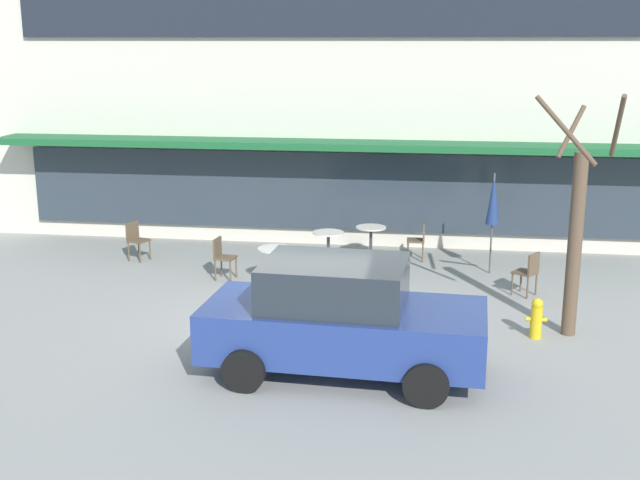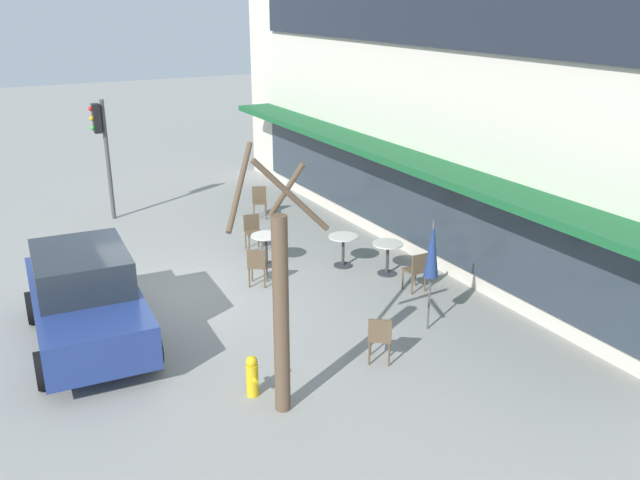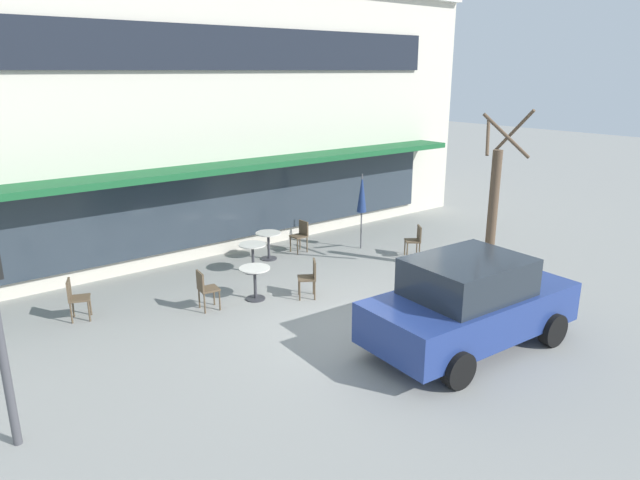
{
  "view_description": "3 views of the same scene",
  "coord_description": "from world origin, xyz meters",
  "px_view_note": "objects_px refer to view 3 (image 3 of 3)",
  "views": [
    {
      "loc": [
        2.32,
        -13.16,
        4.93
      ],
      "look_at": [
        0.02,
        2.92,
        0.88
      ],
      "focal_mm": 45.0,
      "sensor_mm": 36.0,
      "label": 1
    },
    {
      "loc": [
        12.94,
        -3.4,
        6.05
      ],
      "look_at": [
        0.52,
        3.26,
        0.96
      ],
      "focal_mm": 38.0,
      "sensor_mm": 36.0,
      "label": 2
    },
    {
      "loc": [
        -7.18,
        -7.81,
        5.0
      ],
      "look_at": [
        0.7,
        2.2,
        1.2
      ],
      "focal_mm": 32.0,
      "sensor_mm": 36.0,
      "label": 3
    }
  ],
  "objects_px": {
    "cafe_chair_2": "(301,234)",
    "cafe_chair_4": "(205,287)",
    "parked_sedan": "(470,303)",
    "cafe_chair_1": "(310,276)",
    "cafe_table_streetside": "(255,278)",
    "cafe_table_near_wall": "(268,241)",
    "cafe_chair_0": "(75,296)",
    "patio_umbrella_green_folded": "(362,194)",
    "street_tree": "(494,204)",
    "fire_hydrant": "(483,268)",
    "cafe_chair_3": "(415,239)",
    "cafe_table_by_tree": "(253,253)"
  },
  "relations": [
    {
      "from": "cafe_table_by_tree",
      "to": "cafe_chair_4",
      "type": "xyz_separation_m",
      "value": [
        -2.08,
        -1.43,
        0.01
      ]
    },
    {
      "from": "cafe_chair_0",
      "to": "parked_sedan",
      "type": "xyz_separation_m",
      "value": [
        5.42,
        -5.77,
        0.35
      ]
    },
    {
      "from": "cafe_table_by_tree",
      "to": "cafe_chair_3",
      "type": "height_order",
      "value": "cafe_chair_3"
    },
    {
      "from": "patio_umbrella_green_folded",
      "to": "street_tree",
      "type": "relative_size",
      "value": 0.53
    },
    {
      "from": "cafe_table_near_wall",
      "to": "cafe_chair_4",
      "type": "distance_m",
      "value": 3.63
    },
    {
      "from": "cafe_chair_3",
      "to": "parked_sedan",
      "type": "height_order",
      "value": "parked_sedan"
    },
    {
      "from": "cafe_table_near_wall",
      "to": "fire_hydrant",
      "type": "height_order",
      "value": "cafe_table_near_wall"
    },
    {
      "from": "cafe_table_streetside",
      "to": "cafe_chair_2",
      "type": "relative_size",
      "value": 0.85
    },
    {
      "from": "cafe_chair_0",
      "to": "cafe_chair_4",
      "type": "bearing_deg",
      "value": -27.05
    },
    {
      "from": "cafe_chair_2",
      "to": "fire_hydrant",
      "type": "height_order",
      "value": "cafe_chair_2"
    },
    {
      "from": "cafe_chair_2",
      "to": "patio_umbrella_green_folded",
      "type": "bearing_deg",
      "value": -28.37
    },
    {
      "from": "cafe_chair_0",
      "to": "cafe_chair_4",
      "type": "distance_m",
      "value": 2.64
    },
    {
      "from": "cafe_table_by_tree",
      "to": "cafe_chair_4",
      "type": "bearing_deg",
      "value": -145.46
    },
    {
      "from": "cafe_table_near_wall",
      "to": "cafe_table_streetside",
      "type": "distance_m",
      "value": 2.88
    },
    {
      "from": "cafe_table_by_tree",
      "to": "street_tree",
      "type": "bearing_deg",
      "value": -39.06
    },
    {
      "from": "cafe_chair_3",
      "to": "street_tree",
      "type": "height_order",
      "value": "street_tree"
    },
    {
      "from": "patio_umbrella_green_folded",
      "to": "cafe_chair_4",
      "type": "distance_m",
      "value": 5.89
    },
    {
      "from": "cafe_chair_1",
      "to": "cafe_chair_4",
      "type": "relative_size",
      "value": 1.0
    },
    {
      "from": "cafe_chair_1",
      "to": "cafe_chair_2",
      "type": "distance_m",
      "value": 3.47
    },
    {
      "from": "cafe_table_streetside",
      "to": "cafe_chair_1",
      "type": "distance_m",
      "value": 1.24
    },
    {
      "from": "cafe_chair_1",
      "to": "street_tree",
      "type": "xyz_separation_m",
      "value": [
        4.56,
        -1.55,
        1.29
      ]
    },
    {
      "from": "cafe_table_streetside",
      "to": "cafe_chair_0",
      "type": "bearing_deg",
      "value": 158.99
    },
    {
      "from": "cafe_table_near_wall",
      "to": "cafe_chair_3",
      "type": "bearing_deg",
      "value": -35.47
    },
    {
      "from": "cafe_table_near_wall",
      "to": "cafe_chair_1",
      "type": "bearing_deg",
      "value": -104.99
    },
    {
      "from": "cafe_table_near_wall",
      "to": "cafe_table_streetside",
      "type": "relative_size",
      "value": 1.0
    },
    {
      "from": "parked_sedan",
      "to": "cafe_chair_1",
      "type": "bearing_deg",
      "value": 102.98
    },
    {
      "from": "cafe_chair_4",
      "to": "fire_hydrant",
      "type": "xyz_separation_m",
      "value": [
        6.18,
        -2.62,
        -0.17
      ]
    },
    {
      "from": "cafe_table_near_wall",
      "to": "cafe_table_by_tree",
      "type": "relative_size",
      "value": 1.0
    },
    {
      "from": "patio_umbrella_green_folded",
      "to": "cafe_chair_4",
      "type": "xyz_separation_m",
      "value": [
        -5.65,
        -1.25,
        -1.1
      ]
    },
    {
      "from": "cafe_chair_0",
      "to": "fire_hydrant",
      "type": "distance_m",
      "value": 9.35
    },
    {
      "from": "cafe_chair_1",
      "to": "street_tree",
      "type": "relative_size",
      "value": 0.22
    },
    {
      "from": "cafe_table_by_tree",
      "to": "patio_umbrella_green_folded",
      "type": "height_order",
      "value": "patio_umbrella_green_folded"
    },
    {
      "from": "cafe_chair_1",
      "to": "fire_hydrant",
      "type": "bearing_deg",
      "value": -24.34
    },
    {
      "from": "cafe_table_streetside",
      "to": "cafe_chair_0",
      "type": "distance_m",
      "value": 3.76
    },
    {
      "from": "cafe_table_near_wall",
      "to": "cafe_chair_0",
      "type": "height_order",
      "value": "cafe_chair_0"
    },
    {
      "from": "cafe_chair_4",
      "to": "patio_umbrella_green_folded",
      "type": "bearing_deg",
      "value": 12.48
    },
    {
      "from": "cafe_table_streetside",
      "to": "street_tree",
      "type": "bearing_deg",
      "value": -21.66
    },
    {
      "from": "cafe_chair_2",
      "to": "cafe_chair_4",
      "type": "height_order",
      "value": "same"
    },
    {
      "from": "cafe_table_near_wall",
      "to": "cafe_chair_1",
      "type": "distance_m",
      "value": 3.0
    },
    {
      "from": "cafe_chair_3",
      "to": "street_tree",
      "type": "relative_size",
      "value": 0.22
    },
    {
      "from": "cafe_table_streetside",
      "to": "cafe_chair_1",
      "type": "bearing_deg",
      "value": -32.85
    },
    {
      "from": "cafe_table_by_tree",
      "to": "cafe_chair_4",
      "type": "height_order",
      "value": "cafe_chair_4"
    },
    {
      "from": "cafe_table_streetside",
      "to": "cafe_chair_1",
      "type": "xyz_separation_m",
      "value": [
        1.05,
        -0.68,
        0.01
      ]
    },
    {
      "from": "cafe_table_streetside",
      "to": "cafe_chair_2",
      "type": "xyz_separation_m",
      "value": [
        2.93,
        2.24,
        0.01
      ]
    },
    {
      "from": "cafe_chair_0",
      "to": "parked_sedan",
      "type": "relative_size",
      "value": 0.21
    },
    {
      "from": "cafe_table_near_wall",
      "to": "fire_hydrant",
      "type": "relative_size",
      "value": 1.08
    },
    {
      "from": "cafe_table_streetside",
      "to": "cafe_chair_2",
      "type": "height_order",
      "value": "cafe_chair_2"
    },
    {
      "from": "patio_umbrella_green_folded",
      "to": "street_tree",
      "type": "xyz_separation_m",
      "value": [
        1.11,
        -3.62,
        0.19
      ]
    },
    {
      "from": "patio_umbrella_green_folded",
      "to": "cafe_chair_3",
      "type": "bearing_deg",
      "value": -67.25
    },
    {
      "from": "cafe_chair_2",
      "to": "fire_hydrant",
      "type": "bearing_deg",
      "value": -66.07
    }
  ]
}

